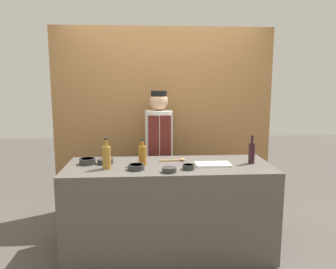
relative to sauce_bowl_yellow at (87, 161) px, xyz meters
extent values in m
plane|color=#4C4742|center=(0.82, -0.08, -0.95)|extent=(14.00, 14.00, 0.00)
cube|color=olive|center=(0.82, 0.97, 0.25)|extent=(2.77, 0.18, 2.40)
cube|color=#514C47|center=(0.82, -0.08, -0.49)|extent=(2.05, 0.78, 0.91)
cylinder|color=#2D2D2D|center=(0.00, 0.00, 0.00)|extent=(0.16, 0.16, 0.06)
cylinder|color=yellow|center=(0.00, 0.00, 0.02)|extent=(0.13, 0.13, 0.02)
cylinder|color=#2D2D2D|center=(0.98, -0.27, -0.01)|extent=(0.11, 0.11, 0.05)
cylinder|color=orange|center=(0.98, -0.27, 0.01)|extent=(0.09, 0.09, 0.01)
cylinder|color=#2D2D2D|center=(0.49, -0.24, -0.01)|extent=(0.15, 0.15, 0.05)
cylinder|color=brown|center=(0.49, -0.24, 0.01)|extent=(0.12, 0.12, 0.02)
cylinder|color=#2D2D2D|center=(0.18, 0.01, -0.01)|extent=(0.16, 0.16, 0.05)
cylinder|color=silver|center=(0.18, 0.01, 0.01)|extent=(0.13, 0.13, 0.01)
cylinder|color=#2D2D2D|center=(0.80, -0.35, -0.01)|extent=(0.13, 0.13, 0.05)
cylinder|color=green|center=(0.80, -0.35, 0.01)|extent=(0.11, 0.11, 0.01)
cube|color=white|center=(1.25, -0.13, -0.02)|extent=(0.34, 0.19, 0.02)
cylinder|color=#9E661E|center=(0.55, -0.08, 0.06)|extent=(0.08, 0.08, 0.19)
cylinder|color=#9E661E|center=(0.55, -0.08, 0.19)|extent=(0.03, 0.03, 0.06)
cylinder|color=black|center=(0.55, -0.08, 0.23)|extent=(0.04, 0.04, 0.02)
cylinder|color=black|center=(1.65, -0.09, 0.07)|extent=(0.06, 0.06, 0.21)
cylinder|color=black|center=(1.65, -0.09, 0.21)|extent=(0.03, 0.03, 0.06)
cylinder|color=black|center=(1.65, -0.09, 0.25)|extent=(0.03, 0.03, 0.02)
cylinder|color=olive|center=(0.21, -0.19, 0.07)|extent=(0.08, 0.08, 0.22)
cylinder|color=olive|center=(0.21, -0.19, 0.22)|extent=(0.03, 0.03, 0.07)
cylinder|color=black|center=(0.21, -0.19, 0.26)|extent=(0.04, 0.04, 0.02)
cylinder|color=#B2844C|center=(0.83, 0.06, -0.03)|extent=(0.22, 0.02, 0.02)
ellipsoid|color=#B2844C|center=(0.97, 0.06, -0.02)|extent=(0.06, 0.05, 0.02)
cylinder|color=#28282D|center=(0.74, 0.63, -0.52)|extent=(0.24, 0.24, 0.86)
cylinder|color=silver|center=(0.74, 0.63, 0.18)|extent=(0.33, 0.33, 0.54)
cube|color=#561E19|center=(0.74, 0.47, 0.16)|extent=(0.27, 0.02, 0.49)
sphere|color=tan|center=(0.74, 0.63, 0.56)|extent=(0.22, 0.22, 0.22)
cylinder|color=black|center=(0.74, 0.63, 0.64)|extent=(0.19, 0.19, 0.08)
camera|label=1|loc=(0.59, -3.24, 0.79)|focal=35.00mm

